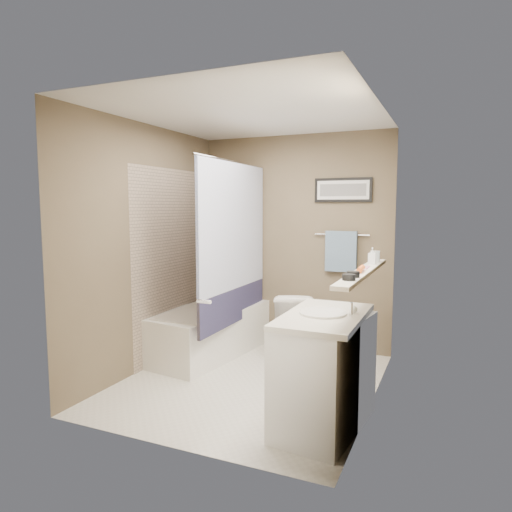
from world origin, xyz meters
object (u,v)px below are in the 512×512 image
at_px(bathtub, 209,331).
at_px(vanity, 325,374).
at_px(candle_bowl_far, 353,274).
at_px(candle_bowl_near, 349,277).
at_px(glass_jar, 375,256).
at_px(soap_bottle, 372,256).
at_px(toilet, 294,325).
at_px(hair_brush_front, 361,269).

relative_size(bathtub, vanity, 1.67).
bearing_deg(candle_bowl_far, candle_bowl_near, -90.00).
height_order(candle_bowl_far, glass_jar, glass_jar).
distance_m(candle_bowl_near, soap_bottle, 0.93).
bearing_deg(vanity, candle_bowl_near, -27.02).
xyz_separation_m(bathtub, candle_bowl_near, (1.79, -1.25, 0.89)).
bearing_deg(toilet, soap_bottle, 128.74).
height_order(bathtub, vanity, vanity).
distance_m(candle_bowl_near, candle_bowl_far, 0.14).
relative_size(candle_bowl_near, soap_bottle, 0.64).
height_order(toilet, soap_bottle, soap_bottle).
bearing_deg(glass_jar, bathtub, 174.81).
xyz_separation_m(vanity, soap_bottle, (0.19, 0.81, 0.79)).
bearing_deg(toilet, glass_jar, 136.64).
xyz_separation_m(candle_bowl_far, glass_jar, (0.00, 0.95, 0.03)).
bearing_deg(candle_bowl_near, hair_brush_front, 90.00).
bearing_deg(toilet, hair_brush_front, 111.11).
relative_size(candle_bowl_far, glass_jar, 0.90).
relative_size(hair_brush_front, glass_jar, 2.20).
height_order(bathtub, candle_bowl_far, candle_bowl_far).
height_order(candle_bowl_far, soap_bottle, soap_bottle).
xyz_separation_m(toilet, soap_bottle, (0.89, -0.58, 0.83)).
relative_size(bathtub, candle_bowl_far, 16.67).
bearing_deg(hair_brush_front, toilet, 129.55).
height_order(candle_bowl_far, hair_brush_front, hair_brush_front).
bearing_deg(candle_bowl_far, hair_brush_front, 90.00).
bearing_deg(candle_bowl_near, soap_bottle, 90.00).
bearing_deg(toilet, bathtub, -2.67).
xyz_separation_m(candle_bowl_near, soap_bottle, (0.00, 0.93, 0.05)).
height_order(glass_jar, soap_bottle, soap_bottle).
bearing_deg(vanity, bathtub, 151.46).
bearing_deg(glass_jar, soap_bottle, -90.00).
distance_m(bathtub, vanity, 1.96).
height_order(toilet, candle_bowl_near, candle_bowl_near).
distance_m(candle_bowl_near, hair_brush_front, 0.42).
distance_m(bathtub, glass_jar, 2.01).
bearing_deg(candle_bowl_far, bathtub, 148.14).
height_order(toilet, glass_jar, glass_jar).
height_order(hair_brush_front, soap_bottle, soap_bottle).
distance_m(bathtub, soap_bottle, 2.04).
xyz_separation_m(bathtub, vanity, (1.60, -1.13, 0.15)).
xyz_separation_m(candle_bowl_near, glass_jar, (0.00, 1.09, 0.03)).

